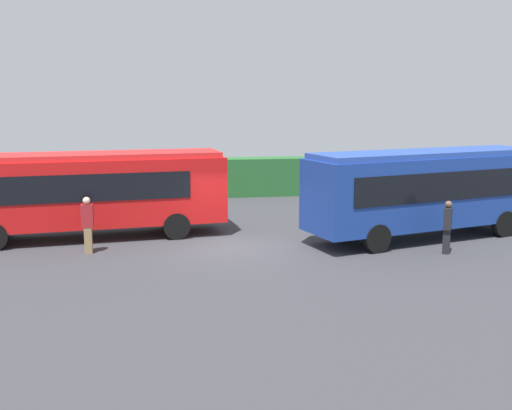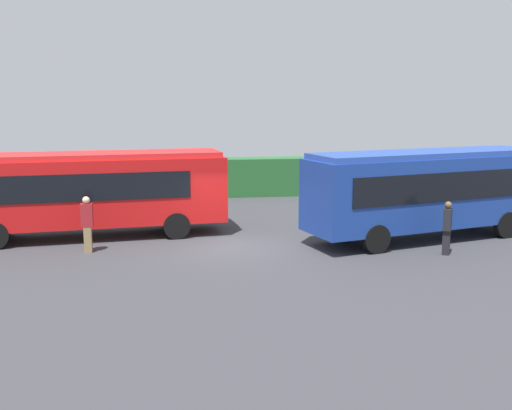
% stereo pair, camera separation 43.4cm
% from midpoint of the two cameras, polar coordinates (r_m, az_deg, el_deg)
% --- Properties ---
extents(ground_plane, '(64.00, 64.00, 0.00)m').
position_cam_midpoint_polar(ground_plane, '(21.25, -2.99, -4.06)').
color(ground_plane, '#38383D').
extents(bus_red, '(10.54, 3.52, 3.21)m').
position_cam_midpoint_polar(bus_red, '(23.23, -16.34, 1.41)').
color(bus_red, red).
rests_on(bus_red, ground_plane).
extents(bus_blue, '(9.71, 4.76, 3.30)m').
position_cam_midpoint_polar(bus_blue, '(23.12, 15.34, 1.53)').
color(bus_blue, navy).
rests_on(bus_blue, ground_plane).
extents(person_left, '(0.40, 0.26, 1.94)m').
position_cam_midpoint_polar(person_left, '(21.07, -16.30, -1.67)').
color(person_left, olive).
rests_on(person_left, ground_plane).
extents(person_center, '(0.43, 0.52, 1.92)m').
position_cam_midpoint_polar(person_center, '(26.67, -12.58, 0.84)').
color(person_center, maroon).
rests_on(person_center, ground_plane).
extents(person_right, '(0.43, 0.49, 1.82)m').
position_cam_midpoint_polar(person_right, '(21.11, 17.18, -1.90)').
color(person_right, black).
rests_on(person_right, ground_plane).
extents(person_far, '(0.31, 0.42, 1.78)m').
position_cam_midpoint_polar(person_far, '(26.50, 14.34, 0.55)').
color(person_far, silver).
rests_on(person_far, ground_plane).
extents(hedge_row, '(44.00, 1.43, 2.04)m').
position_cam_midpoint_polar(hedge_row, '(32.25, -5.27, 2.60)').
color(hedge_row, '#265F2C').
rests_on(hedge_row, ground_plane).
extents(traffic_cone, '(0.36, 0.36, 0.60)m').
position_cam_midpoint_polar(traffic_cone, '(30.09, 15.02, 0.37)').
color(traffic_cone, orange).
rests_on(traffic_cone, ground_plane).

